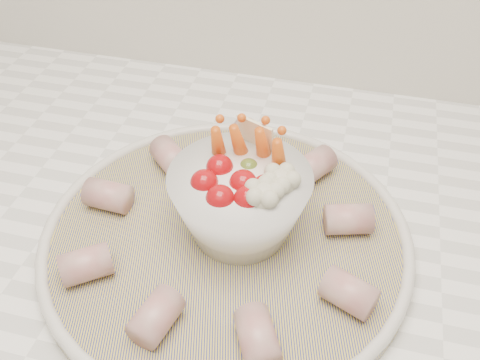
# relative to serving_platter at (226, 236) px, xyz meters

# --- Properties ---
(serving_platter) EXTENTS (0.45, 0.45, 0.02)m
(serving_platter) POSITION_rel_serving_platter_xyz_m (0.00, 0.00, 0.00)
(serving_platter) COLOR navy
(serving_platter) RESTS_ON kitchen_counter
(veggie_bowl) EXTENTS (0.14, 0.14, 0.11)m
(veggie_bowl) POSITION_rel_serving_platter_xyz_m (0.01, 0.01, 0.05)
(veggie_bowl) COLOR white
(veggie_bowl) RESTS_ON serving_platter
(cured_meat_rolls) EXTENTS (0.30, 0.30, 0.03)m
(cured_meat_rolls) POSITION_rel_serving_platter_xyz_m (0.00, -0.00, 0.02)
(cured_meat_rolls) COLOR #A24A4B
(cured_meat_rolls) RESTS_ON serving_platter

